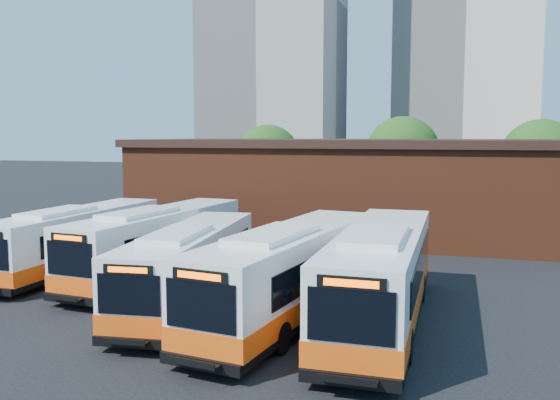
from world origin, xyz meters
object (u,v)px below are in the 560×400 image
(bus_midwest, at_px, (190,269))
(transit_worker, at_px, (313,319))
(bus_west, at_px, (158,245))
(bus_mideast, at_px, (291,276))
(bus_east, at_px, (381,279))
(bus_farwest, at_px, (77,242))

(bus_midwest, bearing_deg, transit_worker, -34.51)
(bus_west, xyz_separation_m, bus_mideast, (7.74, -4.28, 0.05))
(bus_midwest, height_order, transit_worker, bus_midwest)
(bus_west, relative_size, bus_east, 0.95)
(bus_farwest, height_order, bus_east, bus_east)
(bus_east, bearing_deg, bus_mideast, -174.85)
(bus_west, height_order, bus_mideast, bus_mideast)
(bus_midwest, xyz_separation_m, bus_east, (7.52, -0.18, 0.17))
(bus_west, distance_m, transit_worker, 11.46)
(bus_farwest, relative_size, bus_west, 0.95)
(bus_farwest, relative_size, bus_midwest, 1.01)
(bus_midwest, bearing_deg, bus_east, -8.02)
(transit_worker, bearing_deg, bus_west, 50.37)
(bus_farwest, height_order, transit_worker, bus_farwest)
(bus_east, bearing_deg, bus_midwest, 178.21)
(bus_west, height_order, transit_worker, bus_west)
(bus_east, bearing_deg, transit_worker, -122.37)
(bus_farwest, xyz_separation_m, bus_west, (4.47, -0.00, 0.06))
(bus_west, xyz_separation_m, bus_east, (10.97, -3.96, 0.09))
(bus_east, bearing_deg, bus_west, 159.71)
(bus_farwest, distance_m, transit_worker, 15.28)
(bus_midwest, relative_size, bus_east, 0.90)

